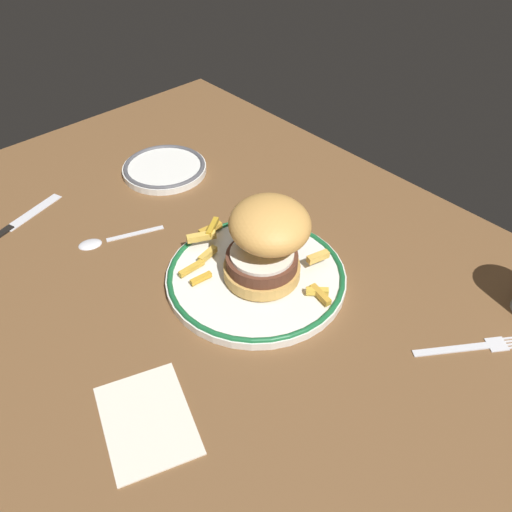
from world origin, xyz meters
TOP-DOWN VIEW (x-y plane):
  - ground_plane at (0.00, 0.00)cm, footprint 110.24×83.84cm
  - dinner_plate at (5.01, 4.90)cm, footprint 25.50×25.50cm
  - burger at (6.12, 5.81)cm, footprint 14.95×14.70cm
  - fries_pile at (1.25, 6.88)cm, footprint 23.53×19.14cm
  - side_plate at (-27.13, 11.83)cm, footprint 15.07×15.07cm
  - fork at (32.32, 16.66)cm, footprint 9.30×12.65cm
  - knife at (-30.15, -16.04)cm, footprint 6.93×17.60cm
  - spoon at (-17.44, -7.19)cm, footprint 6.25×13.05cm
  - napkin at (13.48, -19.27)cm, footprint 15.36×13.24cm

SIDE VIEW (x-z plane):
  - ground_plane at x=0.00cm, z-range -4.00..0.00cm
  - fork at x=32.32cm, z-range 0.00..0.36cm
  - napkin at x=13.48cm, z-range 0.00..0.40cm
  - knife at x=-30.15cm, z-range -0.09..0.61cm
  - spoon at x=-17.44cm, z-range -0.09..0.81cm
  - side_plate at x=-27.13cm, z-range 0.03..1.63cm
  - dinner_plate at x=5.01cm, z-range 0.04..1.64cm
  - fries_pile at x=1.25cm, z-range 1.18..4.01cm
  - burger at x=6.12cm, z-range 1.61..13.48cm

